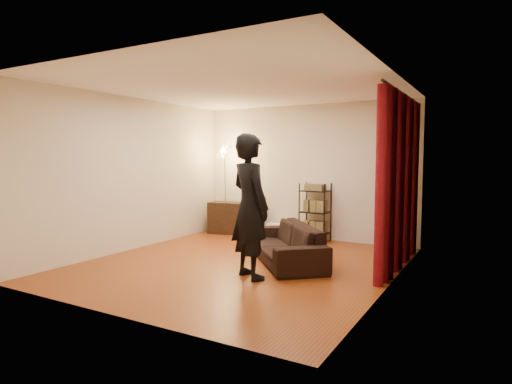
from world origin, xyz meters
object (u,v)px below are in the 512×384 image
Objects in this scene: storage_boxes at (275,230)px; wire_shelf at (315,212)px; floor_lamp at (225,189)px; person at (250,206)px; media_cabinet at (236,218)px; sofa at (285,243)px.

storage_boxes is 0.29× the size of wire_shelf.
floor_lamp reaches higher than wire_shelf.
person is 1.72× the size of wire_shelf.
person is 1.69× the size of media_cabinet.
storage_boxes is (0.88, 0.12, -0.20)m from media_cabinet.
wire_shelf reaches higher than sofa.
wire_shelf is at bearing 145.47° from sofa.
media_cabinet is at bearing 178.77° from wire_shelf.
storage_boxes is at bearing -1.44° from media_cabinet.
media_cabinet is at bearing -171.99° from sofa.
media_cabinet is 0.60× the size of floor_lamp.
floor_lamp reaches higher than media_cabinet.
media_cabinet is 1.02× the size of wire_shelf.
wire_shelf is (-0.19, 2.85, -0.41)m from person.
floor_lamp is (-1.08, -0.23, 0.83)m from storage_boxes.
wire_shelf reaches higher than media_cabinet.
media_cabinet is at bearing 27.20° from floor_lamp.
storage_boxes is 1.00m from wire_shelf.
sofa is at bearing -87.29° from wire_shelf.
person reaches higher than wire_shelf.
media_cabinet is (-1.98, 2.76, -0.64)m from person.
media_cabinet is 0.91m from storage_boxes.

